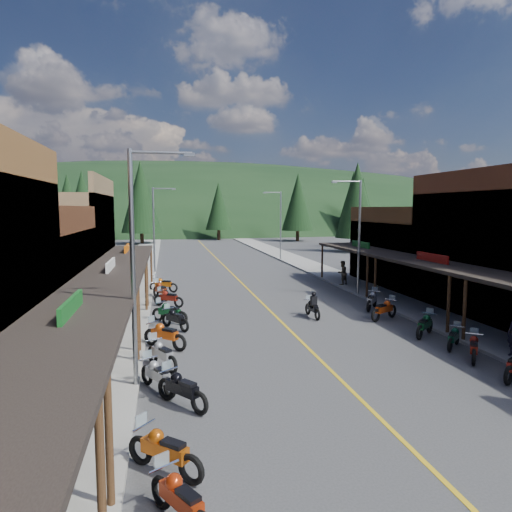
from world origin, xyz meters
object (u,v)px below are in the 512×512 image
bike_west_7 (165,334)px  bike_east_7 (425,324)px  bike_east_9 (372,299)px  shop_east_3 (420,253)px  pine_2 (141,197)px  shop_west_3 (49,247)px  bike_west_9 (170,311)px  pine_7 (31,202)px  bike_west_11 (161,290)px  streetlight_0 (137,258)px  pine_1 (68,202)px  bike_west_5 (158,374)px  bike_east_8 (384,309)px  pine_11 (357,200)px  bike_west_4 (182,388)px  pine_4 (298,202)px  bike_west_3 (165,449)px  bike_west_2 (181,498)px  pine_3 (219,206)px  pedestrian_east_b (342,273)px  bike_west_8 (175,318)px  streetlight_2 (357,232)px  pine_10 (83,203)px  streetlight_1 (155,226)px  bike_east_6 (454,336)px  pine_8 (35,209)px  bike_west_12 (163,284)px  pine_5 (353,199)px  pine_9 (363,206)px  streetlight_3 (279,222)px  bike_east_5 (474,346)px  bike_west_6 (162,353)px  rider_on_bike (313,307)px

bike_west_7 → bike_east_7: (12.17, -0.47, -0.05)m
bike_east_9 → bike_west_7: bearing=-118.3°
shop_east_3 → pine_2: size_ratio=0.78×
shop_west_3 → bike_west_9: bearing=-47.3°
pine_7 → bike_west_11: bearing=-69.0°
streetlight_0 → pine_1: (-17.05, 76.00, 2.78)m
shop_west_3 → bike_west_5: 19.42m
bike_east_8 → pine_11: bearing=129.1°
pine_7 → bike_west_4: size_ratio=5.66×
pine_4 → bike_west_3: bearing=-108.7°
bike_west_2 → bike_west_7: bike_west_7 is taller
pine_3 → pedestrian_east_b: bearing=-86.4°
bike_west_8 → pine_7: bearing=74.6°
shop_east_3 → bike_west_7: size_ratio=4.70×
streetlight_2 → pedestrian_east_b: (0.46, 3.74, -3.37)m
shop_east_3 → pine_10: (-31.75, 38.70, 4.25)m
streetlight_1 → bike_east_6: bearing=-63.2°
streetlight_0 → bike_west_11: streetlight_0 is taller
shop_east_3 → pine_11: bearing=76.8°
bike_east_9 → pedestrian_east_b: size_ratio=1.16×
pine_8 → bike_west_3: bearing=-72.8°
bike_west_8 → bike_west_12: 10.60m
pine_7 → bike_east_8: 83.98m
pine_5 → bike_west_5: bearing=-117.2°
pine_9 → pine_11: pine_11 is taller
pedestrian_east_b → pine_11: bearing=-141.8°
streetlight_3 → bike_west_11: 24.81m
pine_4 → pine_5: (16.00, 12.00, 0.75)m
bike_east_7 → streetlight_2: bearing=133.5°
pine_10 → bike_west_2: size_ratio=5.67×
shop_east_3 → bike_east_8: shop_east_3 is taller
streetlight_1 → bike_west_12: 10.74m
shop_west_3 → bike_east_5: (19.82, -16.97, -2.95)m
bike_west_6 → bike_west_8: bearing=54.9°
streetlight_0 → bike_east_9: streetlight_0 is taller
bike_west_2 → bike_west_9: bearing=58.9°
pine_11 → bike_east_9: 37.59m
pine_8 → streetlight_3: bearing=-19.1°
pine_5 → bike_east_6: 81.36m
pine_8 → bike_west_7: size_ratio=4.32×
pine_5 → pine_10: bearing=-157.1°
pine_8 → pedestrian_east_b: (29.42, -28.26, -4.89)m
bike_east_6 → streetlight_3: bearing=135.5°
pine_11 → bike_east_8: size_ratio=5.63×
bike_west_3 → bike_west_7: size_ratio=0.94×
pine_11 → bike_west_3: (-26.14, -49.32, -6.57)m
pine_1 → pine_11: size_ratio=1.01×
pine_7 → bike_east_7: pine_7 is taller
pine_11 → rider_on_bike: size_ratio=6.16×
pine_3 → bike_west_11: 57.79m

